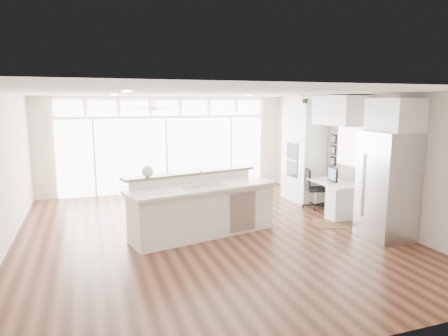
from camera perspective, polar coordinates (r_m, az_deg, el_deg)
name	(u,v)px	position (r m, az deg, el deg)	size (l,w,h in m)	color
floor	(206,233)	(7.92, -2.57, -9.33)	(7.00, 8.00, 0.02)	#3A1D12
ceiling	(205,93)	(7.50, -2.72, 10.68)	(7.00, 8.00, 0.02)	white
wall_back	(166,144)	(11.46, -8.32, 3.35)	(7.00, 0.04, 2.70)	beige
wall_front	(323,225)	(4.01, 13.92, -7.92)	(7.00, 0.04, 2.70)	beige
wall_right	(359,157)	(9.20, 18.76, 1.52)	(0.04, 8.00, 2.70)	beige
glass_wall	(166,155)	(11.43, -8.23, 1.83)	(5.80, 0.06, 2.08)	white
transom_row	(165,108)	(11.34, -8.39, 8.51)	(5.90, 0.06, 0.40)	white
desk_window	(350,146)	(9.39, 17.51, 2.96)	(0.04, 0.85, 0.85)	white
ceiling_fan	(154,104)	(10.13, -9.99, 8.95)	(1.16, 1.16, 0.32)	white
recessed_lights	(202,94)	(7.70, -3.15, 10.50)	(3.40, 3.00, 0.02)	white
oven_cabinet	(304,152)	(10.51, 11.31, 2.19)	(0.64, 1.20, 2.50)	white
desk_nook	(335,198)	(9.40, 15.54, -4.20)	(0.72, 1.30, 0.76)	white
upper_cabinets	(340,111)	(9.17, 16.29, 7.89)	(0.64, 1.30, 0.64)	white
refrigerator	(387,186)	(7.99, 22.32, -2.36)	(0.76, 0.90, 2.00)	#B9B9BE
fridge_cabinet	(395,115)	(7.88, 23.23, 6.97)	(0.64, 0.90, 0.60)	white
framed_photos	(333,150)	(9.91, 15.35, 2.49)	(0.06, 0.22, 0.80)	black
kitchen_island	(204,205)	(7.66, -2.93, -5.35)	(2.94, 1.11, 1.17)	white
rug	(335,224)	(8.73, 15.52, -7.76)	(0.82, 0.59, 0.01)	#332210
office_chair	(316,189)	(9.86, 13.01, -2.90)	(0.49, 0.46, 0.95)	black
fishbowl	(148,171)	(7.47, -10.86, -0.44)	(0.22, 0.22, 0.22)	silver
monitor	(333,174)	(9.24, 15.28, -0.86)	(0.07, 0.43, 0.36)	black
keyboard	(326,182)	(9.18, 14.36, -1.98)	(0.12, 0.33, 0.02)	silver
potted_plant	(305,99)	(10.43, 11.55, 9.63)	(0.26, 0.28, 0.22)	#365926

